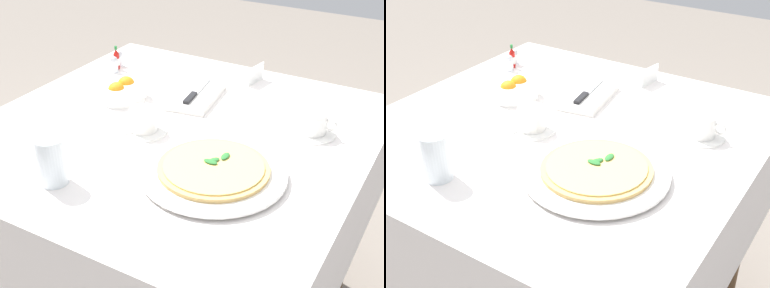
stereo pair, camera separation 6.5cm
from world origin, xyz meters
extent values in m
cube|color=white|center=(0.00, 0.00, 0.74)|extent=(1.05, 1.05, 0.02)
cube|color=white|center=(0.00, -0.52, 0.59)|extent=(1.05, 0.01, 0.28)
cube|color=white|center=(0.00, 0.52, 0.59)|extent=(1.05, 0.01, 0.28)
cube|color=white|center=(0.52, 0.00, 0.59)|extent=(0.01, 1.05, 0.28)
cylinder|color=brown|center=(0.43, -0.43, 0.37)|extent=(0.06, 0.06, 0.73)
cylinder|color=brown|center=(0.43, 0.43, 0.37)|extent=(0.06, 0.06, 0.73)
cylinder|color=white|center=(-0.16, -0.21, 0.76)|extent=(0.21, 0.21, 0.01)
cylinder|color=white|center=(-0.16, -0.21, 0.77)|extent=(0.35, 0.35, 0.01)
cylinder|color=#DBAD60|center=(-0.16, -0.21, 0.78)|extent=(0.27, 0.27, 0.01)
cylinder|color=#EAC66B|center=(-0.16, -0.21, 0.78)|extent=(0.24, 0.24, 0.00)
ellipsoid|color=#2D7533|center=(-0.15, -0.20, 0.79)|extent=(0.02, 0.04, 0.01)
ellipsoid|color=#2D7533|center=(-0.14, -0.20, 0.79)|extent=(0.04, 0.03, 0.01)
ellipsoid|color=#2D7533|center=(-0.11, -0.21, 0.79)|extent=(0.04, 0.02, 0.01)
cylinder|color=white|center=(-0.05, 0.06, 0.76)|extent=(0.13, 0.13, 0.01)
cylinder|color=white|center=(-0.05, 0.06, 0.79)|extent=(0.08, 0.08, 0.06)
torus|color=white|center=(-0.09, 0.10, 0.80)|extent=(0.03, 0.03, 0.03)
cylinder|color=black|center=(-0.05, 0.06, 0.82)|extent=(0.07, 0.07, 0.00)
cylinder|color=white|center=(0.16, -0.34, 0.76)|extent=(0.13, 0.13, 0.01)
cylinder|color=white|center=(0.16, -0.34, 0.79)|extent=(0.08, 0.08, 0.06)
torus|color=white|center=(0.16, -0.39, 0.79)|extent=(0.01, 0.04, 0.03)
cylinder|color=black|center=(0.16, -0.34, 0.82)|extent=(0.07, 0.07, 0.00)
cylinder|color=white|center=(-0.36, 0.10, 0.81)|extent=(0.07, 0.07, 0.12)
cylinder|color=silver|center=(-0.36, 0.10, 0.80)|extent=(0.06, 0.06, 0.09)
cube|color=white|center=(0.20, 0.04, 0.76)|extent=(0.24, 0.16, 0.02)
cube|color=silver|center=(0.25, 0.05, 0.78)|extent=(0.12, 0.04, 0.01)
cube|color=black|center=(0.15, 0.04, 0.78)|extent=(0.08, 0.03, 0.01)
cylinder|color=white|center=(0.09, 0.24, 0.78)|extent=(0.15, 0.15, 0.04)
sphere|color=orange|center=(0.11, 0.24, 0.79)|extent=(0.05, 0.05, 0.05)
sphere|color=orange|center=(0.06, 0.24, 0.79)|extent=(0.05, 0.05, 0.05)
cylinder|color=#B7140F|center=(0.28, 0.41, 0.78)|extent=(0.02, 0.02, 0.05)
cylinder|color=white|center=(0.28, 0.41, 0.78)|extent=(0.02, 0.02, 0.02)
cone|color=#B7140F|center=(0.28, 0.41, 0.82)|extent=(0.02, 0.02, 0.02)
cylinder|color=#1E722D|center=(0.28, 0.41, 0.83)|extent=(0.01, 0.01, 0.01)
cylinder|color=white|center=(0.31, 0.42, 0.77)|extent=(0.03, 0.03, 0.04)
cylinder|color=white|center=(0.31, 0.42, 0.77)|extent=(0.02, 0.02, 0.03)
sphere|color=silver|center=(0.31, 0.42, 0.80)|extent=(0.02, 0.02, 0.02)
cylinder|color=white|center=(0.25, 0.40, 0.77)|extent=(0.03, 0.03, 0.04)
cylinder|color=#38332D|center=(0.25, 0.40, 0.77)|extent=(0.02, 0.02, 0.03)
sphere|color=silver|center=(0.25, 0.40, 0.80)|extent=(0.02, 0.02, 0.02)
cube|color=white|center=(0.41, -0.07, 0.78)|extent=(0.09, 0.02, 0.06)
camera|label=1|loc=(-1.08, -0.68, 1.44)|focal=48.76mm
camera|label=2|loc=(-1.05, -0.73, 1.44)|focal=48.76mm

